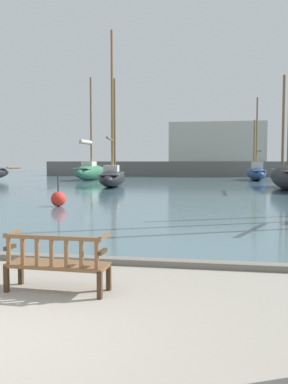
{
  "coord_description": "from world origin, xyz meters",
  "views": [
    {
      "loc": [
        2.66,
        -4.35,
        2.04
      ],
      "look_at": [
        0.08,
        10.0,
        1.0
      ],
      "focal_mm": 40.0,
      "sensor_mm": 36.0,
      "label": 1
    }
  ],
  "objects": [
    {
      "name": "quay_edge_kerb",
      "position": [
        0.0,
        3.85,
        0.06
      ],
      "size": [
        40.0,
        0.3,
        0.12
      ],
      "primitive_type": "cube",
      "color": "slate",
      "rests_on": "ground"
    },
    {
      "name": "park_bench",
      "position": [
        0.15,
        1.88,
        0.47
      ],
      "size": [
        1.62,
        0.59,
        0.92
      ],
      "color": "#3D2A19",
      "rests_on": "ground"
    },
    {
      "name": "channel_buoy",
      "position": [
        -4.34,
        13.31,
        0.41
      ],
      "size": [
        0.65,
        0.65,
        1.35
      ],
      "color": "red",
      "rests_on": "harbor_water"
    },
    {
      "name": "sailboat_outer_starboard",
      "position": [
        -5.74,
        28.21,
        0.96
      ],
      "size": [
        3.23,
        9.71,
        12.1
      ],
      "color": "black",
      "rests_on": "harbor_water"
    },
    {
      "name": "sailboat_far_port",
      "position": [
        -11.0,
        39.48,
        1.06
      ],
      "size": [
        2.16,
        8.26,
        10.83
      ],
      "color": "#2D6647",
      "rests_on": "harbor_water"
    },
    {
      "name": "far_breakwater",
      "position": [
        0.81,
        52.51,
        2.4
      ],
      "size": [
        42.05,
        2.4,
        7.19
      ],
      "color": "#66605B",
      "rests_on": "ground"
    },
    {
      "name": "sailboat_mid_starboard",
      "position": [
        6.31,
        41.76,
        0.92
      ],
      "size": [
        2.11,
        8.04,
        8.63
      ],
      "color": "navy",
      "rests_on": "harbor_water"
    },
    {
      "name": "harbor_water",
      "position": [
        0.0,
        44.0,
        0.04
      ],
      "size": [
        100.0,
        80.0,
        0.08
      ],
      "primitive_type": "cube",
      "color": "#476670",
      "rests_on": "ground"
    }
  ]
}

